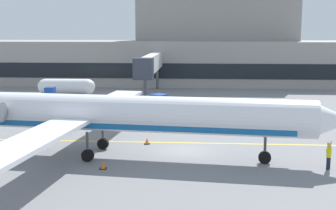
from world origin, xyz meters
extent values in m
cube|color=slate|center=(0.00, 0.00, -0.05)|extent=(120.00, 120.00, 0.10)
cube|color=yellow|center=(0.00, 2.62, 0.00)|extent=(108.00, 0.24, 0.01)
cube|color=red|center=(0.86, 11.55, 0.00)|extent=(0.30, 8.00, 0.01)
cube|color=gray|center=(-6.05, 47.34, 3.79)|extent=(72.18, 14.69, 7.57)
cube|color=gray|center=(3.97, 51.01, 12.84)|extent=(28.70, 10.28, 10.53)
cube|color=black|center=(-6.05, 39.95, 2.83)|extent=(69.29, 0.12, 2.50)
cube|color=silver|center=(-5.83, 30.81, 4.79)|extent=(1.40, 18.39, 2.40)
cube|color=#2D333D|center=(-5.83, 20.71, 4.79)|extent=(2.40, 2.00, 2.64)
cylinder|color=#4C4C51|center=(-5.83, 38.50, 1.79)|extent=(0.44, 0.44, 3.59)
cylinder|color=#4C4C51|center=(-5.83, 22.41, 1.79)|extent=(0.44, 0.44, 3.59)
cylinder|color=white|center=(-5.23, -1.91, 3.32)|extent=(29.60, 5.85, 2.71)
cube|color=#145999|center=(-5.23, -1.91, 2.58)|extent=(26.64, 5.27, 0.49)
cone|color=white|center=(10.37, -3.59, 3.32)|extent=(3.25, 2.96, 2.66)
cube|color=white|center=(-7.08, 6.33, 2.91)|extent=(4.23, 13.51, 0.28)
cube|color=white|center=(-8.80, -9.57, 2.91)|extent=(4.23, 13.51, 0.28)
cylinder|color=gray|center=(-14.38, 1.22, 3.52)|extent=(3.39, 1.83, 1.49)
cylinder|color=#3F3F44|center=(5.91, -3.11, 1.43)|extent=(0.20, 0.20, 1.52)
cylinder|color=black|center=(5.91, -3.11, 0.45)|extent=(0.93, 0.44, 0.90)
cylinder|color=#3F3F44|center=(-6.51, 0.00, 1.43)|extent=(0.20, 0.20, 1.52)
cylinder|color=black|center=(-6.51, 0.00, 0.45)|extent=(0.93, 0.44, 0.90)
cylinder|color=#3F3F44|center=(-6.88, -3.50, 1.43)|extent=(0.20, 0.20, 1.52)
cylinder|color=black|center=(-6.88, -3.50, 0.45)|extent=(0.93, 0.44, 0.90)
cube|color=#1E4CB2|center=(-17.56, 22.69, 0.64)|extent=(2.91, 1.51, 0.58)
cube|color=#1A4197|center=(-18.36, 22.72, 1.53)|extent=(1.19, 1.31, 1.21)
cylinder|color=black|center=(-18.59, 22.02, 0.35)|extent=(0.71, 0.30, 0.70)
cylinder|color=black|center=(-18.54, 23.43, 0.35)|extent=(0.71, 0.30, 0.70)
cylinder|color=black|center=(-16.58, 21.95, 0.35)|extent=(0.71, 0.30, 0.70)
cylinder|color=black|center=(-16.54, 23.36, 0.35)|extent=(0.71, 0.30, 0.70)
cube|color=#1E4CB2|center=(-3.08, 20.15, 0.60)|extent=(3.88, 4.36, 0.51)
cube|color=#1A4197|center=(-3.76, 19.22, 1.35)|extent=(2.28, 2.28, 0.99)
cylinder|color=black|center=(-3.21, 18.46, 0.35)|extent=(0.64, 0.73, 0.70)
cylinder|color=black|center=(-4.66, 19.53, 0.35)|extent=(0.64, 0.73, 0.70)
cylinder|color=black|center=(-1.50, 20.76, 0.35)|extent=(0.64, 0.73, 0.70)
cylinder|color=black|center=(-2.95, 21.83, 0.35)|extent=(0.64, 0.73, 0.70)
cylinder|color=white|center=(-18.09, 29.10, 1.46)|extent=(6.22, 2.31, 2.21)
sphere|color=white|center=(-15.00, 29.14, 1.46)|extent=(2.17, 2.17, 2.17)
sphere|color=white|center=(-21.19, 29.05, 1.46)|extent=(2.17, 2.17, 2.17)
cube|color=#59595B|center=(-19.95, 29.10, 0.17)|extent=(0.60, 1.99, 0.35)
cube|color=#59595B|center=(-16.23, 29.10, 0.17)|extent=(0.60, 1.99, 0.35)
cylinder|color=#191E33|center=(10.02, -4.27, 0.43)|extent=(0.18, 0.18, 0.86)
cylinder|color=#191E33|center=(10.15, -4.12, 0.43)|extent=(0.18, 0.18, 0.86)
cylinder|color=yellow|center=(10.09, -4.20, 1.20)|extent=(0.34, 0.34, 0.68)
sphere|color=tan|center=(10.09, -4.20, 1.66)|extent=(0.24, 0.24, 0.24)
cylinder|color=yellow|center=(9.94, -4.36, 1.60)|extent=(0.33, 0.35, 0.50)
cylinder|color=#F2590C|center=(9.94, -4.36, 1.82)|extent=(0.06, 0.06, 0.28)
cylinder|color=yellow|center=(10.23, -4.04, 1.60)|extent=(0.33, 0.35, 0.50)
cylinder|color=#F2590C|center=(10.23, -4.04, 1.82)|extent=(0.06, 0.06, 0.28)
cone|color=orange|center=(-3.18, 1.94, 0.28)|extent=(0.36, 0.36, 0.55)
cube|color=black|center=(-3.18, 1.94, 0.02)|extent=(0.47, 0.47, 0.04)
cone|color=orange|center=(-11.40, 5.33, 0.28)|extent=(0.36, 0.36, 0.55)
cube|color=black|center=(-11.40, 5.33, 0.02)|extent=(0.47, 0.47, 0.04)
cone|color=orange|center=(-5.38, -5.24, 0.28)|extent=(0.36, 0.36, 0.55)
cube|color=black|center=(-5.38, -5.24, 0.02)|extent=(0.47, 0.47, 0.04)
camera|label=1|loc=(1.32, -35.37, 9.44)|focal=49.12mm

